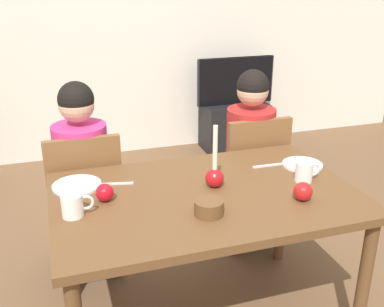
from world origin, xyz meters
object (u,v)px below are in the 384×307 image
Objects in this scene: plate_right at (302,165)px; plate_left at (77,185)px; chair_left at (86,197)px; dining_table at (205,208)px; mug_right at (305,172)px; apple_near_candle at (105,193)px; apple_by_left_plate at (303,191)px; chair_right at (251,174)px; person_right_child at (249,164)px; mug_left at (73,205)px; bowl_walnuts at (209,207)px; tv_stand at (234,126)px; candle_centerpiece at (215,174)px; person_left_child at (84,185)px; tv at (236,81)px.

plate_left is at bearing 174.84° from plate_right.
dining_table is at bearing -50.10° from chair_left.
mug_right is (0.50, -0.03, 0.13)m from dining_table.
plate_right is 2.59× the size of apple_near_candle.
chair_left reaches higher than apple_by_left_plate.
chair_right is at bearing 18.32° from plate_left.
person_right_child is 0.88m from apple_by_left_plate.
bowl_walnuts is (0.54, -0.16, -0.02)m from mug_left.
person_right_child reaches higher than chair_right.
person_right_child is at bearing 88.37° from mug_right.
dining_table is 0.82m from chair_right.
chair_right reaches higher than tv_stand.
candle_centerpiece is (0.06, 0.05, 0.15)m from dining_table.
candle_centerpiece is 2.35× the size of mug_right.
person_left_child is at bearing 95.43° from apple_near_candle.
chair_left is 6.63× the size of mug_left.
mug_left is 0.17m from apple_near_candle.
dining_table is at bearing 152.60° from apple_by_left_plate.
person_left_child is at bearing 155.81° from plate_right.
apple_by_left_plate is (-0.13, -0.81, 0.28)m from chair_right.
plate_right is (0.07, -0.46, 0.24)m from chair_right.
chair_left is 6.89× the size of mug_right.
mug_right reaches higher than tv_stand.
mug_right is 1.04× the size of bowl_walnuts.
candle_centerpiece is at bearing 7.29° from mug_left.
mug_right is at bearing -9.68° from candle_centerpiece.
chair_left is 2.94× the size of candle_centerpiece.
tv reaches higher than chair_left.
mug_right is at bearing -104.92° from tv.
candle_centerpiece is 0.66m from mug_left.
candle_centerpiece is 2.26× the size of mug_left.
mug_right is at bearing -104.93° from tv_stand.
chair_right is at bearing 49.32° from dining_table.
person_left_child is 1.48× the size of tv.
tv is 2.76m from bowl_walnuts.
bowl_walnuts is (-0.65, -0.34, 0.03)m from plate_right.
candle_centerpiece is 3.76× the size of apple_near_candle.
apple_near_candle is (-0.40, 0.26, 0.01)m from bowl_walnuts.
plate_left is at bearing -98.60° from chair_left.
chair_left reaches higher than dining_table.
chair_left is at bearing -178.20° from person_right_child.
apple_by_left_plate is (0.99, -0.17, -0.01)m from mug_left.
apple_by_left_plate is at bearing -17.33° from apple_near_candle.
candle_centerpiece reaches higher than apple_by_left_plate.
apple_by_left_plate is at bearing -42.03° from chair_left.
tv is 2.41m from mug_right.
candle_centerpiece is 0.66m from plate_left.
chair_right reaches higher than mug_right.
apple_near_candle is (-0.98, -0.58, 0.22)m from person_right_child.
mug_right is (-0.09, -0.17, 0.04)m from plate_right.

